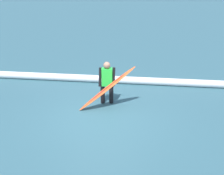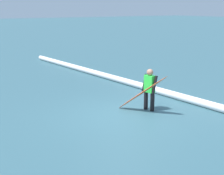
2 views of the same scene
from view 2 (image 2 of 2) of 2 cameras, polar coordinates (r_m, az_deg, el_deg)
name	(u,v)px [view 2 (image 2 of 2)]	position (r m, az deg, el deg)	size (l,w,h in m)	color
ground_plane	(126,115)	(10.89, 2.32, -4.68)	(189.73, 189.73, 0.00)	#345D69
surfer	(149,87)	(11.27, 6.36, 0.01)	(0.51, 0.30, 1.41)	black
surfboard	(142,93)	(11.01, 5.10, -0.90)	(1.79, 0.92, 1.37)	#E55926
wave_crest_foreground	(176,96)	(12.94, 10.77, -1.34)	(0.27, 0.27, 24.25)	white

